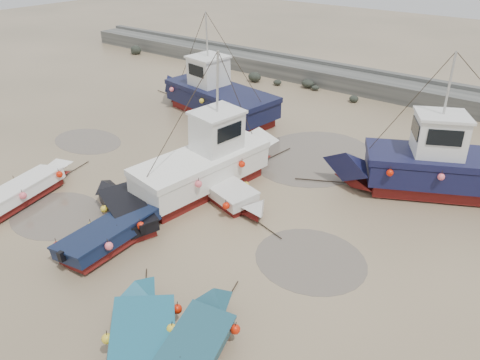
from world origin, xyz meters
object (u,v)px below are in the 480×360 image
Objects in this scene: dinghy_6 at (141,344)px; cabin_boat_2 at (443,166)px; dinghy_5 at (231,193)px; cabin_boat_1 at (211,160)px; dinghy_0 at (27,187)px; dinghy_4 at (125,206)px; cabin_boat_0 at (214,94)px; person at (220,176)px; dinghy_1 at (117,229)px; dinghy_2 at (195,341)px.

dinghy_6 is 14.98m from cabin_boat_2.
cabin_boat_1 is at bearing -97.30° from dinghy_5.
dinghy_0 is 1.13× the size of dinghy_4.
cabin_boat_2 is (6.80, 6.57, 0.75)m from dinghy_5.
dinghy_5 is 11.28m from cabin_boat_0.
dinghy_6 reaches higher than person.
cabin_boat_0 and cabin_boat_1 have the same top height.
dinghy_0 is at bearing -40.25° from dinghy_5.
dinghy_4 is 3.31× the size of person.
dinghy_6 is at bearing -53.76° from cabin_boat_1.
dinghy_0 is 8.98m from dinghy_5.
cabin_boat_2 is at bearing -21.61° from dinghy_4.
dinghy_4 is at bearing 5.40° from dinghy_0.
cabin_boat_0 reaches higher than person.
dinghy_5 is 2.70m from person.
dinghy_2 is at bearing -23.46° from dinghy_1.
dinghy_5 is at bearing -16.05° from cabin_boat_1.
cabin_boat_2 reaches higher than person.
dinghy_2 is at bearing -94.52° from dinghy_4.
person is (-2.03, 1.69, -0.56)m from dinghy_5.
dinghy_0 and dinghy_1 have the same top height.
cabin_boat_1 is 10.31m from cabin_boat_2.
dinghy_5 is at bearing 106.76° from cabin_boat_2.
cabin_boat_0 is at bearing 45.49° from dinghy_4.
dinghy_1 is at bearing -4.15° from dinghy_5.
cabin_boat_2 is (14.22, 11.63, 0.77)m from dinghy_0.
cabin_boat_2 reaches higher than dinghy_4.
person is at bearing 109.30° from dinghy_2.
dinghy_0 is 18.38m from cabin_boat_2.
dinghy_0 is 4.92m from dinghy_4.
cabin_boat_1 and cabin_boat_2 have the same top height.
person is (5.78, -6.42, -1.31)m from cabin_boat_0.
cabin_boat_0 reaches higher than dinghy_5.
dinghy_6 is 0.45× the size of cabin_boat_0.
dinghy_0 is 0.56× the size of cabin_boat_0.
dinghy_0 is 0.65× the size of cabin_boat_1.
dinghy_1 is 1.23× the size of dinghy_2.
person is at bearing 91.68° from cabin_boat_2.
cabin_boat_2 reaches higher than dinghy_6.
dinghy_0 is 3.73× the size of person.
cabin_boat_0 is (-11.04, 16.07, 0.76)m from dinghy_6.
dinghy_2 is 0.49× the size of cabin_boat_2.
dinghy_0 is 0.99× the size of dinghy_1.
person is (0.73, 5.17, -0.55)m from dinghy_4.
dinghy_1 is 5.04m from dinghy_5.
dinghy_2 is 1.46m from dinghy_6.
dinghy_4 is at bearing 52.70° from person.
person is at bearing 38.08° from dinghy_0.
dinghy_2 is at bearing -45.31° from cabin_boat_1.
dinghy_4 is at bearing -146.95° from cabin_boat_0.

